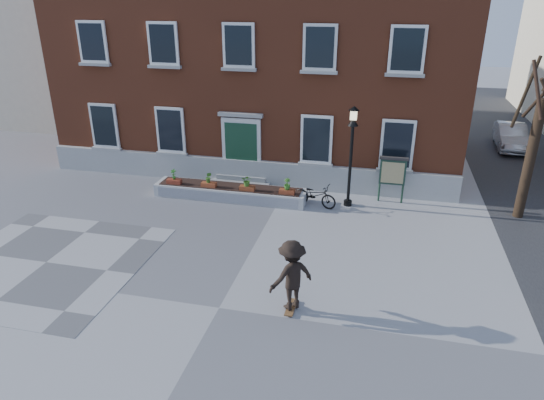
% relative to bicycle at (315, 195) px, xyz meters
% --- Properties ---
extents(ground, '(100.00, 100.00, 0.00)m').
position_rel_bicycle_xyz_m(ground, '(-1.46, -7.22, -0.46)').
color(ground, '#949497').
rests_on(ground, ground).
extents(checker_patch, '(6.00, 6.00, 0.01)m').
position_rel_bicycle_xyz_m(checker_patch, '(-7.46, -6.22, -0.46)').
color(checker_patch, '#565658').
rests_on(checker_patch, ground).
extents(distant_building, '(10.00, 12.00, 13.00)m').
position_rel_bicycle_xyz_m(distant_building, '(-19.46, 12.78, 6.04)').
color(distant_building, beige).
rests_on(distant_building, ground).
extents(bicycle, '(1.87, 1.10, 0.93)m').
position_rel_bicycle_xyz_m(bicycle, '(0.00, 0.00, 0.00)').
color(bicycle, black).
rests_on(bicycle, ground).
extents(parked_car, '(1.60, 4.02, 1.30)m').
position_rel_bicycle_xyz_m(parked_car, '(9.00, 9.98, 0.19)').
color(parked_car, silver).
rests_on(parked_car, ground).
extents(brick_building, '(18.40, 10.85, 12.60)m').
position_rel_bicycle_xyz_m(brick_building, '(-3.46, 6.76, 5.84)').
color(brick_building, brown).
rests_on(brick_building, ground).
extents(planter_assembly, '(6.20, 1.12, 1.15)m').
position_rel_bicycle_xyz_m(planter_assembly, '(-3.45, -0.04, -0.16)').
color(planter_assembly, silver).
rests_on(planter_assembly, ground).
extents(bare_tree, '(1.83, 1.83, 6.16)m').
position_rel_bicycle_xyz_m(bare_tree, '(7.55, 0.79, 2.33)').
color(bare_tree, '#2F2014').
rests_on(bare_tree, ground).
extents(lamp_post, '(0.40, 0.40, 3.93)m').
position_rel_bicycle_xyz_m(lamp_post, '(1.25, 0.37, 2.08)').
color(lamp_post, black).
rests_on(lamp_post, ground).
extents(notice_board, '(1.10, 0.16, 1.87)m').
position_rel_bicycle_xyz_m(notice_board, '(2.86, 1.09, 0.80)').
color(notice_board, '#193222').
rests_on(notice_board, ground).
extents(skateboarder, '(1.41, 1.38, 2.02)m').
position_rel_bicycle_xyz_m(skateboarder, '(0.41, -6.83, 0.58)').
color(skateboarder, brown).
rests_on(skateboarder, ground).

